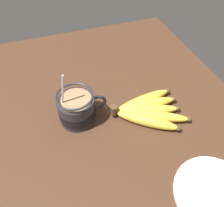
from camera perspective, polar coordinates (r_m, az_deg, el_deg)
table at (r=67.28cm, az=-5.71°, el=-1.98°), size 91.33×91.33×2.84cm
coffee_mug at (r=60.93cm, az=-9.09°, el=-1.47°), size 13.77×10.29×16.81cm
banana_bunch at (r=63.99cm, az=9.22°, el=-1.75°), size 20.78×16.72×4.06cm
small_plate at (r=57.17cm, az=25.58°, el=-20.78°), size 18.77×18.77×0.60cm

